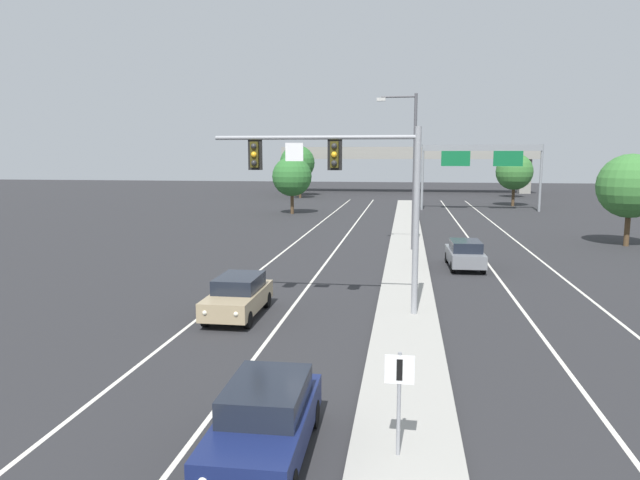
# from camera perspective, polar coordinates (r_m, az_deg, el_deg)

# --- Properties ---
(median_island) EXTENTS (2.40, 110.00, 0.15)m
(median_island) POSITION_cam_1_polar(r_m,az_deg,el_deg) (25.60, 8.55, -5.72)
(median_island) COLOR #9E9B93
(median_island) RESTS_ON ground
(lane_stripe_oncoming_center) EXTENTS (0.14, 100.00, 0.01)m
(lane_stripe_oncoming_center) POSITION_cam_1_polar(r_m,az_deg,el_deg) (32.77, 0.31, -2.64)
(lane_stripe_oncoming_center) COLOR silver
(lane_stripe_oncoming_center) RESTS_ON ground
(lane_stripe_receding_center) EXTENTS (0.14, 100.00, 0.01)m
(lane_stripe_receding_center) POSITION_cam_1_polar(r_m,az_deg,el_deg) (32.81, 16.81, -2.99)
(lane_stripe_receding_center) COLOR silver
(lane_stripe_receding_center) RESTS_ON ground
(edge_stripe_left) EXTENTS (0.14, 100.00, 0.01)m
(edge_stripe_left) POSITION_cam_1_polar(r_m,az_deg,el_deg) (33.40, -5.31, -2.47)
(edge_stripe_left) COLOR silver
(edge_stripe_left) RESTS_ON ground
(edge_stripe_right) EXTENTS (0.14, 100.00, 0.01)m
(edge_stripe_right) POSITION_cam_1_polar(r_m,az_deg,el_deg) (33.45, 22.41, -3.06)
(edge_stripe_right) COLOR silver
(edge_stripe_right) RESTS_ON ground
(overhead_signal_mast) EXTENTS (7.99, 0.44, 7.20)m
(overhead_signal_mast) POSITION_cam_1_polar(r_m,az_deg,el_deg) (22.27, 2.93, 6.03)
(overhead_signal_mast) COLOR gray
(overhead_signal_mast) RESTS_ON median_island
(median_sign_post) EXTENTS (0.60, 0.10, 2.20)m
(median_sign_post) POSITION_cam_1_polar(r_m,az_deg,el_deg) (12.16, 7.84, -14.38)
(median_sign_post) COLOR gray
(median_sign_post) RESTS_ON median_island
(street_lamp_median) EXTENTS (2.58, 0.28, 10.00)m
(street_lamp_median) POSITION_cam_1_polar(r_m,az_deg,el_deg) (37.80, 8.99, 7.56)
(street_lamp_median) COLOR #4C4C51
(street_lamp_median) RESTS_ON median_island
(car_oncoming_navy) EXTENTS (1.87, 4.49, 1.58)m
(car_oncoming_navy) POSITION_cam_1_polar(r_m,az_deg,el_deg) (12.62, -5.44, -17.27)
(car_oncoming_navy) COLOR #141E4C
(car_oncoming_navy) RESTS_ON ground
(car_oncoming_tan) EXTENTS (1.83, 4.47, 1.58)m
(car_oncoming_tan) POSITION_cam_1_polar(r_m,az_deg,el_deg) (22.92, -8.10, -5.47)
(car_oncoming_tan) COLOR tan
(car_oncoming_tan) RESTS_ON ground
(car_receding_grey) EXTENTS (1.93, 4.51, 1.58)m
(car_receding_grey) POSITION_cam_1_polar(r_m,az_deg,el_deg) (33.20, 14.15, -1.32)
(car_receding_grey) COLOR slate
(car_receding_grey) RESTS_ON ground
(highway_sign_gantry) EXTENTS (13.28, 0.42, 7.50)m
(highway_sign_gantry) POSITION_cam_1_polar(r_m,az_deg,el_deg) (67.85, 15.70, 7.99)
(highway_sign_gantry) COLOR gray
(highway_sign_gantry) RESTS_ON ground
(overpass_bridge) EXTENTS (42.40, 6.40, 7.65)m
(overpass_bridge) POSITION_cam_1_polar(r_m,az_deg,el_deg) (99.66, 8.66, 8.02)
(overpass_bridge) COLOR gray
(overpass_bridge) RESTS_ON ground
(tree_far_left_c) EXTENTS (3.31, 3.31, 4.78)m
(tree_far_left_c) POSITION_cam_1_polar(r_m,az_deg,el_deg) (85.26, -1.98, 6.27)
(tree_far_left_c) COLOR #4C3823
(tree_far_left_c) RESTS_ON ground
(tree_far_right_b) EXTENTS (4.42, 4.42, 6.39)m
(tree_far_right_b) POSITION_cam_1_polar(r_m,az_deg,el_deg) (45.09, 28.37, 4.72)
(tree_far_right_b) COLOR #4C3823
(tree_far_right_b) RESTS_ON ground
(tree_far_right_c) EXTENTS (3.75, 3.75, 5.42)m
(tree_far_right_c) POSITION_cam_1_polar(r_m,az_deg,el_deg) (91.23, 18.65, 6.24)
(tree_far_right_c) COLOR #4C3823
(tree_far_right_c) RESTS_ON ground
(tree_far_right_a) EXTENTS (4.49, 4.49, 6.50)m
(tree_far_right_a) POSITION_cam_1_polar(r_m,az_deg,el_deg) (75.41, 18.68, 6.41)
(tree_far_right_a) COLOR #4C3823
(tree_far_right_a) RESTS_ON ground
(tree_far_left_b) EXTENTS (4.25, 4.25, 6.14)m
(tree_far_left_b) POSITION_cam_1_polar(r_m,az_deg,el_deg) (62.09, -2.79, 6.29)
(tree_far_left_b) COLOR #4C3823
(tree_far_left_b) RESTS_ON ground
(tree_far_left_a) EXTENTS (5.39, 5.39, 7.81)m
(tree_far_left_a) POSITION_cam_1_polar(r_m,az_deg,el_deg) (89.79, -2.26, 7.64)
(tree_far_left_a) COLOR #4C3823
(tree_far_left_a) RESTS_ON ground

